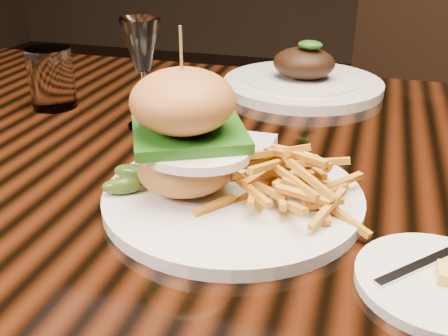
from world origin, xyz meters
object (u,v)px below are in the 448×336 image
(dining_table, at_px, (290,211))
(burger_plate, at_px, (223,163))
(wine_glass, at_px, (142,49))
(far_dish, at_px, (303,80))
(chair_far, at_px, (406,111))

(dining_table, distance_m, burger_plate, 0.19)
(burger_plate, xyz_separation_m, wine_glass, (-0.18, 0.20, 0.07))
(dining_table, xyz_separation_m, burger_plate, (-0.06, -0.13, 0.13))
(burger_plate, height_order, wine_glass, burger_plate)
(dining_table, bearing_deg, burger_plate, -114.33)
(dining_table, distance_m, far_dish, 0.34)
(burger_plate, bearing_deg, dining_table, 50.85)
(wine_glass, bearing_deg, burger_plate, -47.02)
(dining_table, relative_size, chair_far, 1.68)
(dining_table, xyz_separation_m, far_dish, (-0.04, 0.32, 0.09))
(dining_table, bearing_deg, far_dish, 96.82)
(far_dish, bearing_deg, burger_plate, -92.57)
(burger_plate, xyz_separation_m, chair_far, (0.25, 1.01, -0.26))
(dining_table, relative_size, burger_plate, 5.42)
(chair_far, bearing_deg, dining_table, -78.59)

